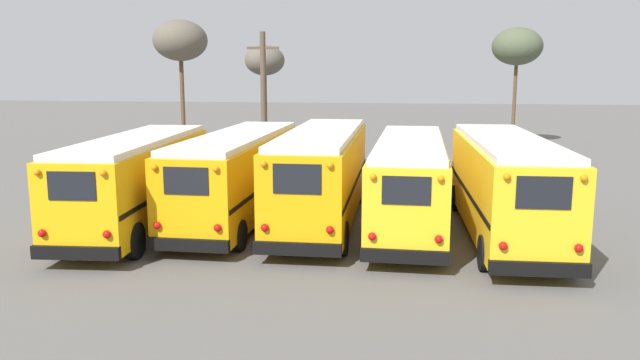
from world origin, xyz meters
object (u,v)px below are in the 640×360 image
Objects in this scene: school_bus_4 at (505,183)px; school_bus_0 at (138,179)px; bare_tree_1 at (517,47)px; school_bus_2 at (322,173)px; school_bus_1 at (239,173)px; bare_tree_2 at (265,61)px; school_bus_3 at (409,180)px; utility_pole at (263,97)px; bare_tree_0 at (180,41)px.

school_bus_0 is at bearing -177.28° from school_bus_4.
school_bus_2 is at bearing -113.51° from bare_tree_1.
bare_tree_2 reaches higher than school_bus_1.
utility_pole is at bearing 120.79° from school_bus_3.
bare_tree_0 is 22.83m from bare_tree_1.
school_bus_0 is at bearing -122.78° from bare_tree_1.
utility_pole reaches higher than bare_tree_2.
utility_pole is at bearing 110.75° from school_bus_2.
bare_tree_1 reaches higher than school_bus_2.
bare_tree_0 is at bearing -160.18° from bare_tree_1.
school_bus_4 is (9.13, -1.21, 0.06)m from school_bus_1.
school_bus_2 is at bearing -69.25° from utility_pole.
bare_tree_2 reaches higher than school_bus_2.
bare_tree_0 is (-17.04, 17.47, 5.31)m from school_bus_4.
utility_pole reaches higher than school_bus_2.
bare_tree_0 is at bearing 105.09° from school_bus_0.
school_bus_0 is 0.92× the size of school_bus_3.
school_bus_1 is at bearing -79.86° from bare_tree_2.
utility_pole is at bearing 86.18° from school_bus_0.
bare_tree_0 reaches higher than school_bus_2.
utility_pole is 1.05× the size of bare_tree_2.
school_bus_2 reaches higher than school_bus_1.
bare_tree_0 reaches higher than school_bus_3.
bare_tree_1 is at bearing 34.63° from utility_pole.
school_bus_1 is at bearing 176.44° from school_bus_2.
bare_tree_1 is (16.61, 25.79, 5.17)m from school_bus_0.
school_bus_1 is 13.55m from utility_pole.
school_bus_0 is 1.16× the size of bare_tree_0.
school_bus_1 is 1.30× the size of bare_tree_1.
school_bus_2 reaches higher than school_bus_4.
bare_tree_0 reaches higher than utility_pole.
school_bus_3 is 16.02m from utility_pole.
school_bus_0 is 9.23m from school_bus_3.
school_bus_4 is 1.21× the size of bare_tree_0.
school_bus_2 is 6.17m from school_bus_4.
bare_tree_0 is at bearing 134.28° from school_bus_4.
school_bus_4 is at bearing -45.72° from bare_tree_0.
school_bus_3 is at bearing 165.24° from school_bus_4.
utility_pole is 19.20m from bare_tree_1.
school_bus_4 is at bearing -7.58° from school_bus_1.
school_bus_3 is at bearing -107.03° from bare_tree_1.
bare_tree_2 is at bearing 101.99° from utility_pole.
bare_tree_1 is at bearing 80.03° from school_bus_4.
school_bus_0 is at bearing -74.91° from bare_tree_0.
school_bus_3 is 3.15m from school_bus_4.
bare_tree_1 reaches higher than school_bus_1.
utility_pole is 0.89× the size of bare_tree_0.
bare_tree_1 is at bearing 66.49° from school_bus_2.
school_bus_2 reaches higher than school_bus_0.
utility_pole is (1.00, 15.01, 2.13)m from school_bus_0.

